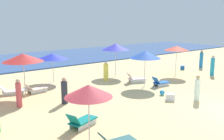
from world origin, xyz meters
TOP-DOWN VIEW (x-y plane):
  - ocean at (0.00, 23.59)m, footprint 60.00×12.83m
  - umbrella_0 at (-4.78, 11.99)m, footprint 2.33×2.33m
  - umbrella_1 at (-7.78, 9.54)m, footprint 2.47×2.47m
  - lounge_chair_1_0 at (-6.96, 9.94)m, footprint 1.50×0.72m
  - lounge_chair_1_1 at (-8.35, 10.51)m, footprint 1.61×1.05m
  - umbrella_2 at (4.71, 7.79)m, footprint 2.06×2.06m
  - umbrella_4 at (-0.01, 6.80)m, footprint 2.24×2.24m
  - lounge_chair_4_0 at (0.22, 8.01)m, footprint 1.58×1.15m
  - lounge_chair_4_1 at (0.95, 6.13)m, footprint 1.38×0.72m
  - umbrella_5 at (0.46, 10.85)m, footprint 2.36×2.36m
  - umbrella_6 at (-7.70, 2.09)m, footprint 1.89×1.89m
  - lounge_chair_6_1 at (-7.30, 3.40)m, footprint 1.62×1.05m
  - beachgoer_1 at (9.62, 8.53)m, footprint 0.40×0.40m
  - beachgoer_2 at (0.20, 2.54)m, footprint 0.37×0.37m
  - beachgoer_3 at (-6.42, 6.81)m, footprint 0.49×0.49m
  - beachgoer_4 at (7.26, 5.86)m, footprint 0.46×0.46m
  - beachgoer_5 at (-8.71, 7.78)m, footprint 0.40×0.40m
  - beachgoer_6 at (-1.25, 9.89)m, footprint 0.55×0.55m
  - cooler_box_0 at (-1.09, 3.49)m, footprint 0.60×0.60m
  - cooler_box_1 at (7.32, 9.03)m, footprint 0.61×0.57m
  - beach_ball_2 at (-0.65, 4.52)m, footprint 0.32×0.32m

SIDE VIEW (x-z plane):
  - ocean at x=0.00m, z-range 0.00..0.12m
  - beach_ball_2 at x=-0.65m, z-range 0.00..0.32m
  - cooler_box_1 at x=7.32m, z-range 0.00..0.38m
  - cooler_box_0 at x=-1.09m, z-range 0.00..0.41m
  - lounge_chair_1_1 at x=-8.35m, z-range -0.08..0.53m
  - lounge_chair_1_0 at x=-6.96m, z-range -0.09..0.60m
  - lounge_chair_4_1 at x=0.95m, z-range -0.10..0.62m
  - lounge_chair_6_1 at x=-7.30m, z-range -0.11..0.67m
  - lounge_chair_4_0 at x=0.22m, z-range -0.10..0.69m
  - beachgoer_6 at x=-1.25m, z-range -0.07..1.46m
  - beachgoer_3 at x=-6.42m, z-range -0.06..1.49m
  - beachgoer_2 at x=0.20m, z-range -0.04..1.49m
  - beachgoer_5 at x=-8.71m, z-range -0.04..1.57m
  - beachgoer_1 at x=9.62m, z-range -0.05..1.69m
  - beachgoer_4 at x=7.26m, z-range -0.05..1.71m
  - umbrella_0 at x=-4.78m, z-range 0.90..3.14m
  - umbrella_6 at x=-7.70m, z-range 0.91..3.24m
  - umbrella_4 at x=-0.01m, z-range 1.03..3.62m
  - umbrella_2 at x=4.71m, z-range 1.09..3.66m
  - umbrella_1 at x=-7.78m, z-range 1.12..3.85m
  - umbrella_5 at x=0.46m, z-range 1.12..3.89m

